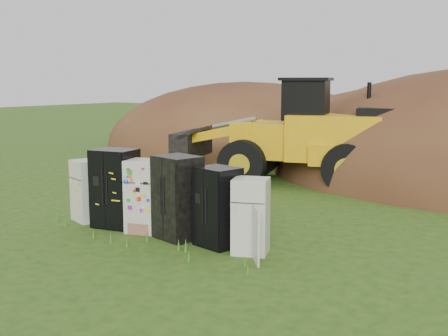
% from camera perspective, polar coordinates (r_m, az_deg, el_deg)
% --- Properties ---
extents(ground, '(120.00, 120.00, 0.00)m').
position_cam_1_polar(ground, '(13.06, -5.89, -6.89)').
color(ground, '#264C14').
rests_on(ground, ground).
extents(fridge_leftmost, '(0.87, 0.85, 1.57)m').
position_cam_1_polar(fridge_leftmost, '(14.62, -13.61, -2.24)').
color(fridge_leftmost, silver).
rests_on(fridge_leftmost, ground).
extents(fridge_black_side, '(1.11, 0.94, 1.90)m').
position_cam_1_polar(fridge_black_side, '(13.88, -10.99, -2.03)').
color(fridge_black_side, black).
rests_on(fridge_black_side, ground).
extents(fridge_sticker, '(0.93, 0.88, 1.72)m').
position_cam_1_polar(fridge_sticker, '(13.29, -8.06, -2.85)').
color(fridge_sticker, silver).
rests_on(fridge_sticker, ground).
extents(fridge_dark_mid, '(1.12, 1.00, 1.88)m').
position_cam_1_polar(fridge_dark_mid, '(12.65, -4.70, -3.00)').
color(fridge_dark_mid, black).
rests_on(fridge_dark_mid, ground).
extents(fridge_black_right, '(1.00, 0.89, 1.72)m').
position_cam_1_polar(fridge_black_right, '(12.04, -0.63, -3.98)').
color(fridge_black_right, black).
rests_on(fridge_black_right, ground).
extents(fridge_open_door, '(0.89, 0.86, 1.57)m').
position_cam_1_polar(fridge_open_door, '(11.58, 2.74, -4.89)').
color(fridge_open_door, silver).
rests_on(fridge_open_door, ground).
extents(wheel_loader, '(8.09, 5.04, 3.64)m').
position_cam_1_polar(wheel_loader, '(19.62, 5.64, 3.79)').
color(wheel_loader, orange).
rests_on(wheel_loader, ground).
extents(dirt_mound_left, '(16.05, 12.04, 7.01)m').
position_cam_1_polar(dirt_mound_left, '(29.22, 2.19, 1.87)').
color(dirt_mound_left, '#4B2518').
rests_on(dirt_mound_left, ground).
extents(dirt_mound_back, '(16.47, 10.98, 6.73)m').
position_cam_1_polar(dirt_mound_back, '(29.52, 19.20, 1.46)').
color(dirt_mound_back, '#4B2518').
rests_on(dirt_mound_back, ground).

